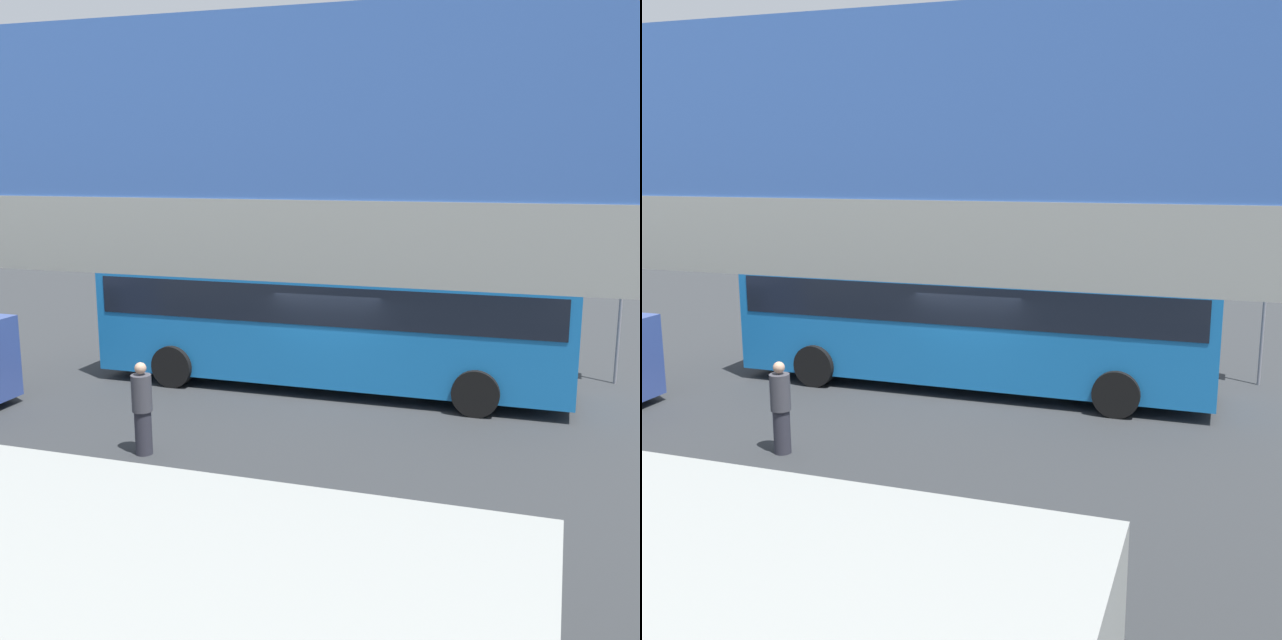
{
  "view_description": "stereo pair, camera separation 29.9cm",
  "coord_description": "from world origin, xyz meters",
  "views": [
    {
      "loc": [
        -5.1,
        16.85,
        5.39
      ],
      "look_at": [
        0.64,
        -0.87,
        1.6
      ],
      "focal_mm": 43.06,
      "sensor_mm": 36.0,
      "label": 1
    },
    {
      "loc": [
        -5.38,
        16.76,
        5.39
      ],
      "look_at": [
        0.64,
        -0.87,
        1.6
      ],
      "focal_mm": 43.06,
      "sensor_mm": 36.0,
      "label": 2
    }
  ],
  "objects": [
    {
      "name": "lane_dash_centre",
      "position": [
        4.0,
        -2.72,
        0.0
      ],
      "size": [
        2.0,
        0.2,
        0.01
      ],
      "primitive_type": "cube",
      "color": "silver",
      "rests_on": "ground"
    },
    {
      "name": "city_bus",
      "position": [
        0.29,
        -0.65,
        1.88
      ],
      "size": [
        11.54,
        2.85,
        3.15
      ],
      "color": "#196BB7",
      "rests_on": "ground"
    },
    {
      "name": "lane_dash_left",
      "position": [
        0.0,
        -2.72,
        0.0
      ],
      "size": [
        2.0,
        0.2,
        0.01
      ],
      "primitive_type": "cube",
      "color": "silver",
      "rests_on": "ground"
    },
    {
      "name": "pedestrian",
      "position": [
        2.31,
        4.81,
        0.89
      ],
      "size": [
        0.38,
        0.38,
        1.79
      ],
      "color": "#2D2D38",
      "rests_on": "ground"
    },
    {
      "name": "traffic_sign",
      "position": [
        -6.43,
        -3.04,
        1.89
      ],
      "size": [
        0.08,
        0.6,
        2.8
      ],
      "color": "slate",
      "rests_on": "ground"
    },
    {
      "name": "lane_dash_leftmost",
      "position": [
        -4.0,
        -2.72,
        0.0
      ],
      "size": [
        2.0,
        0.2,
        0.01
      ],
      "primitive_type": "cube",
      "color": "silver",
      "rests_on": "ground"
    },
    {
      "name": "ground",
      "position": [
        0.0,
        0.0,
        0.0
      ],
      "size": [
        80.0,
        80.0,
        0.0
      ],
      "primitive_type": "plane",
      "color": "#2D3033"
    }
  ]
}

